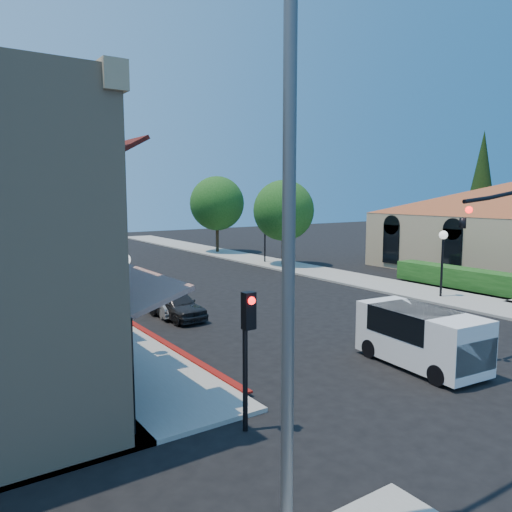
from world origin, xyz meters
TOP-DOWN VIEW (x-y plane):
  - ground at (0.00, 0.00)m, footprint 120.00×120.00m
  - sidewalk_left at (-8.75, 27.00)m, footprint 3.50×50.00m
  - sidewalk_right at (8.75, 27.00)m, footprint 3.50×50.00m
  - curb_red_strip at (-6.90, 8.00)m, footprint 0.25×10.00m
  - hedge at (11.70, 9.00)m, footprint 1.40×8.00m
  - conifer_far at (28.00, 18.00)m, footprint 3.20×3.20m
  - street_tree_a at (8.80, 22.00)m, footprint 4.56×4.56m
  - street_tree_b at (8.80, 32.00)m, footprint 4.94×4.94m
  - secondary_signal at (-8.00, 1.41)m, footprint 0.28×0.42m
  - cobra_streetlight at (-9.15, -2.00)m, footprint 3.60×0.25m
  - lamppost_left_near at (-8.50, 8.00)m, footprint 0.44×0.44m
  - lamppost_left_far at (-8.50, 22.00)m, footprint 0.44×0.44m
  - lamppost_right_near at (8.50, 8.00)m, footprint 0.44×0.44m
  - lamppost_right_far at (8.50, 24.00)m, footprint 0.44×0.44m
  - white_van at (-1.00, 1.96)m, footprint 2.15×4.29m
  - parked_car_a at (-4.80, 12.00)m, footprint 1.67×3.67m
  - parked_car_b at (-4.82, 13.00)m, footprint 1.47×3.31m
  - parked_car_c at (-6.20, 22.48)m, footprint 2.35×4.68m
  - parked_car_d at (-6.20, 26.00)m, footprint 2.51×4.45m

SIDE VIEW (x-z plane):
  - ground at x=0.00m, z-range 0.00..0.00m
  - curb_red_strip at x=-6.90m, z-range -0.03..0.03m
  - hedge at x=11.70m, z-range -0.55..0.55m
  - sidewalk_left at x=-8.75m, z-range 0.00..0.12m
  - sidewalk_right at x=8.75m, z-range 0.00..0.12m
  - parked_car_b at x=-4.82m, z-range 0.00..1.05m
  - parked_car_d at x=-6.20m, z-range 0.00..1.17m
  - parked_car_a at x=-4.80m, z-range 0.00..1.22m
  - parked_car_c at x=-6.20m, z-range 0.00..1.31m
  - white_van at x=-1.00m, z-range 0.14..1.98m
  - secondary_signal at x=-8.00m, z-range 0.66..3.98m
  - lamppost_left_near at x=-8.50m, z-range 0.95..4.52m
  - lamppost_left_far at x=-8.50m, z-range 0.95..4.52m
  - lamppost_right_near at x=8.50m, z-range 0.95..4.52m
  - lamppost_right_far at x=8.50m, z-range 0.95..4.52m
  - street_tree_a at x=8.80m, z-range 0.95..7.43m
  - street_tree_b at x=8.80m, z-range 1.03..8.05m
  - cobra_streetlight at x=-9.15m, z-range 0.61..9.92m
  - conifer_far at x=28.00m, z-range 0.86..11.86m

